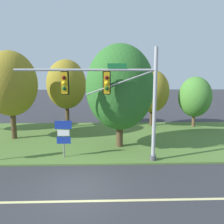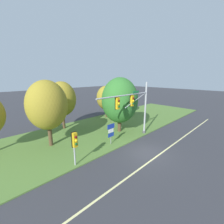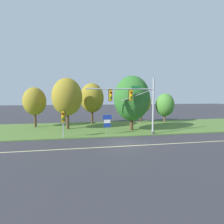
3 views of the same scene
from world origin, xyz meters
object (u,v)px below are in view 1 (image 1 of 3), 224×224
at_px(tree_right_far, 195,97).
at_px(traffic_signal_mast, 116,93).
at_px(tree_behind_signpost, 66,84).
at_px(tree_tall_centre, 152,91).
at_px(route_sign_post, 63,134).
at_px(tree_left_of_mast, 11,84).
at_px(tree_mid_verge, 120,88).

bearing_deg(tree_right_far, traffic_signal_mast, -133.11).
relative_size(tree_behind_signpost, tree_tall_centre, 1.17).
distance_m(traffic_signal_mast, route_sign_post, 4.16).
bearing_deg(tree_right_far, route_sign_post, -144.50).
bearing_deg(tree_left_of_mast, tree_behind_signpost, 48.44).
xyz_separation_m(tree_left_of_mast, tree_tall_centre, (12.22, 4.41, -0.91)).
distance_m(tree_left_of_mast, tree_right_far, 16.93).
bearing_deg(traffic_signal_mast, tree_mid_verge, 81.05).
relative_size(route_sign_post, tree_left_of_mast, 0.34).
xyz_separation_m(traffic_signal_mast, tree_right_far, (8.36, 8.93, -1.07)).
relative_size(traffic_signal_mast, tree_left_of_mast, 1.16).
height_order(route_sign_post, tree_left_of_mast, tree_left_of_mast).
bearing_deg(tree_mid_verge, route_sign_post, -150.31).
height_order(tree_left_of_mast, tree_tall_centre, tree_left_of_mast).
distance_m(tree_left_of_mast, tree_tall_centre, 13.02).
bearing_deg(traffic_signal_mast, tree_behind_signpost, 115.55).
bearing_deg(tree_tall_centre, tree_behind_signpost, -178.11).
distance_m(traffic_signal_mast, tree_left_of_mast, 9.54).
height_order(traffic_signal_mast, route_sign_post, traffic_signal_mast).
xyz_separation_m(tree_left_of_mast, tree_behind_signpost, (3.66, 4.13, -0.19)).
distance_m(traffic_signal_mast, tree_tall_centre, 10.38).
bearing_deg(tree_tall_centre, traffic_signal_mast, -113.65).
bearing_deg(tree_mid_verge, tree_behind_signpost, 126.85).
relative_size(tree_left_of_mast, tree_right_far, 1.40).
bearing_deg(tree_behind_signpost, route_sign_post, -81.91).
xyz_separation_m(traffic_signal_mast, tree_left_of_mast, (-8.06, 5.08, 0.36)).
bearing_deg(tree_right_far, tree_left_of_mast, -166.81).
bearing_deg(tree_behind_signpost, tree_mid_verge, -53.15).
distance_m(route_sign_post, tree_tall_centre, 11.64).
bearing_deg(tree_tall_centre, tree_right_far, -7.61).
distance_m(traffic_signal_mast, tree_right_far, 12.28).
xyz_separation_m(traffic_signal_mast, tree_mid_verge, (0.43, 2.76, 0.17)).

